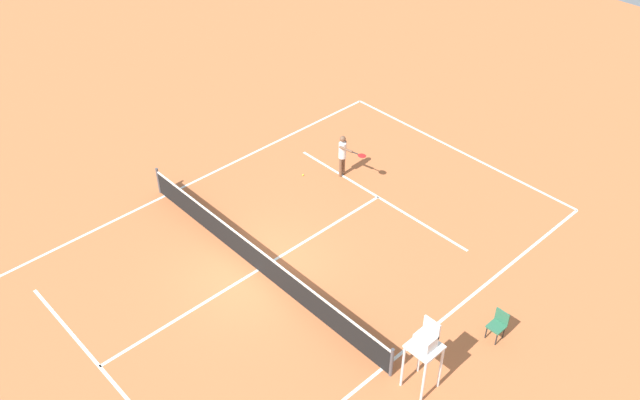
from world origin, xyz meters
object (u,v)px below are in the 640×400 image
(courtside_chair_mid, at_px, (498,324))
(umpire_chair, at_px, (425,346))
(player_serving, at_px, (343,153))
(tennis_ball, at_px, (303,175))

(courtside_chair_mid, bearing_deg, umpire_chair, 82.23)
(courtside_chair_mid, bearing_deg, player_serving, -15.58)
(tennis_ball, relative_size, umpire_chair, 0.03)
(tennis_ball, xyz_separation_m, courtside_chair_mid, (-9.76, 1.32, 0.50))
(player_serving, distance_m, courtside_chair_mid, 9.07)
(player_serving, relative_size, tennis_ball, 25.69)
(player_serving, xyz_separation_m, tennis_ball, (1.04, 1.11, -1.01))
(umpire_chair, xyz_separation_m, courtside_chair_mid, (-0.40, -2.91, -1.07))
(player_serving, distance_m, umpire_chair, 9.90)
(umpire_chair, distance_m, courtside_chair_mid, 3.12)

